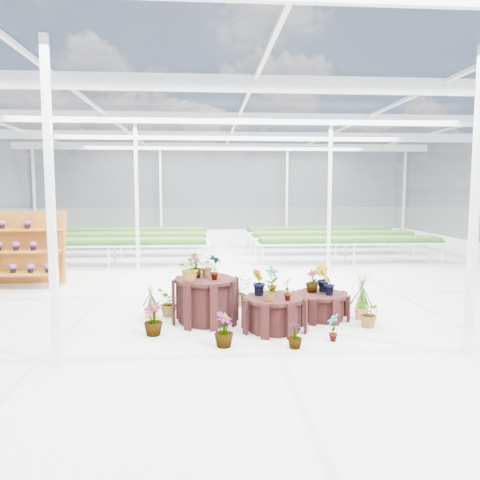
{
  "coord_description": "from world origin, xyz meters",
  "views": [
    {
      "loc": [
        -0.9,
        -10.53,
        2.45
      ],
      "look_at": [
        -0.1,
        0.38,
        1.3
      ],
      "focal_mm": 35.0,
      "sensor_mm": 36.0,
      "label": 1
    }
  ],
  "objects": [
    {
      "name": "ground_plane",
      "position": [
        0.0,
        0.0,
        0.0
      ],
      "size": [
        24.0,
        24.0,
        0.0
      ],
      "primitive_type": "plane",
      "color": "gray",
      "rests_on": "ground"
    },
    {
      "name": "plinth_mid",
      "position": [
        0.29,
        -2.55,
        0.3
      ],
      "size": [
        1.49,
        1.49,
        0.6
      ],
      "primitive_type": "cylinder",
      "rotation": [
        0.0,
        0.0,
        -0.41
      ],
      "color": "black",
      "rests_on": "ground"
    },
    {
      "name": "shelf_rack",
      "position": [
        -5.52,
        1.72,
        0.97
      ],
      "size": [
        1.83,
        0.97,
        1.93
      ],
      "primitive_type": null,
      "rotation": [
        0.0,
        0.0,
        -0.0
      ],
      "color": "#945218",
      "rests_on": "ground"
    },
    {
      "name": "greenhouse_shell",
      "position": [
        0.0,
        0.0,
        2.25
      ],
      "size": [
        18.0,
        24.0,
        4.5
      ],
      "primitive_type": null,
      "color": "white",
      "rests_on": "ground"
    },
    {
      "name": "plinth_tall",
      "position": [
        -0.91,
        -1.95,
        0.41
      ],
      "size": [
        1.47,
        1.47,
        0.83
      ],
      "primitive_type": "cylinder",
      "rotation": [
        0.0,
        0.0,
        0.24
      ],
      "color": "black",
      "rests_on": "ground"
    },
    {
      "name": "steel_frame",
      "position": [
        0.0,
        0.0,
        2.25
      ],
      "size": [
        18.0,
        24.0,
        4.5
      ],
      "primitive_type": null,
      "color": "silver",
      "rests_on": "ground"
    },
    {
      "name": "nursery_plants",
      "position": [
        0.01,
        -1.84,
        0.5
      ],
      "size": [
        4.66,
        3.28,
        1.33
      ],
      "color": "#345620",
      "rests_on": "ground"
    },
    {
      "name": "plinth_low",
      "position": [
        1.29,
        -1.85,
        0.25
      ],
      "size": [
        1.36,
        1.36,
        0.49
      ],
      "primitive_type": "cylinder",
      "rotation": [
        0.0,
        0.0,
        0.3
      ],
      "color": "black",
      "rests_on": "ground"
    },
    {
      "name": "nursery_benches",
      "position": [
        0.0,
        7.2,
        0.42
      ],
      "size": [
        16.0,
        7.0,
        0.84
      ],
      "primitive_type": null,
      "color": "silver",
      "rests_on": "ground"
    }
  ]
}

